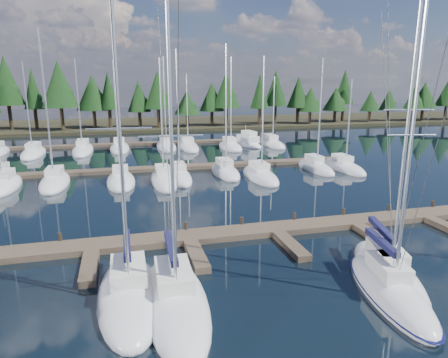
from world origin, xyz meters
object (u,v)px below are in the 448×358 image
object	(u,v)px
front_sailboat_4	(390,290)
motor_yacht_right	(248,143)
front_sailboat_3	(175,300)
main_dock	(190,241)
front_sailboat_2	(130,294)
front_sailboat_5	(388,273)

from	to	relation	value
front_sailboat_4	motor_yacht_right	distance (m)	47.04
front_sailboat_3	front_sailboat_4	distance (m)	10.40
main_dock	front_sailboat_2	size ratio (longest dim) A/B	2.93
front_sailboat_3	front_sailboat_5	bearing A→B (deg)	-1.30
front_sailboat_2	front_sailboat_5	distance (m)	13.33
front_sailboat_4	front_sailboat_3	bearing A→B (deg)	170.34
front_sailboat_2	front_sailboat_4	distance (m)	12.61
main_dock	front_sailboat_5	xyz separation A→B (m)	(9.34, -7.25, 0.11)
front_sailboat_5	motor_yacht_right	bearing A→B (deg)	81.54
front_sailboat_2	motor_yacht_right	xyz separation A→B (m)	(19.95, 43.64, 0.15)
main_dock	front_sailboat_2	bearing A→B (deg)	-123.35
motor_yacht_right	front_sailboat_3	bearing A→B (deg)	-111.84
front_sailboat_2	front_sailboat_5	bearing A→B (deg)	-5.50
front_sailboat_2	motor_yacht_right	distance (m)	47.98
front_sailboat_3	front_sailboat_2	bearing A→B (deg)	153.45
main_dock	motor_yacht_right	xyz separation A→B (m)	(16.02, 37.67, 0.24)
front_sailboat_3	front_sailboat_5	xyz separation A→B (m)	(11.22, -0.26, 0.03)
front_sailboat_4	motor_yacht_right	world-z (taller)	front_sailboat_4
main_dock	front_sailboat_5	size ratio (longest dim) A/B	2.72
main_dock	front_sailboat_3	bearing A→B (deg)	-105.06
main_dock	front_sailboat_2	world-z (taller)	front_sailboat_2
front_sailboat_3	motor_yacht_right	bearing A→B (deg)	68.16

